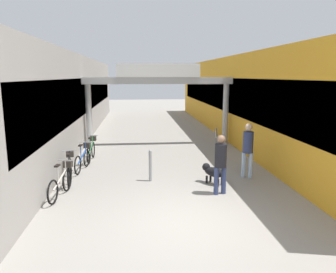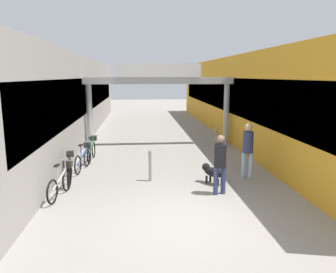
{
  "view_description": "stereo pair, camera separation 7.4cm",
  "coord_description": "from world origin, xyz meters",
  "px_view_note": "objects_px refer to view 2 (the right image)",
  "views": [
    {
      "loc": [
        -1.08,
        -7.16,
        3.38
      ],
      "look_at": [
        0.0,
        3.95,
        1.3
      ],
      "focal_mm": 35.0,
      "sensor_mm": 36.0,
      "label": 1
    },
    {
      "loc": [
        -1.01,
        -7.16,
        3.38
      ],
      "look_at": [
        0.0,
        3.95,
        1.3
      ],
      "focal_mm": 35.0,
      "sensor_mm": 36.0,
      "label": 2
    }
  ],
  "objects_px": {
    "bollard_post_metal": "(150,165)",
    "cafe_chair_aluminium_nearer": "(219,136)",
    "bicycle_black_second": "(70,168)",
    "bicycle_blue_third": "(83,158)",
    "pedestrian_with_dog": "(220,161)",
    "pedestrian_companion": "(248,147)",
    "bicycle_green_farthest": "(92,149)",
    "bicycle_silver_nearest": "(61,181)",
    "dog_on_leash": "(213,172)"
  },
  "relations": [
    {
      "from": "bollard_post_metal",
      "to": "cafe_chair_aluminium_nearer",
      "type": "relative_size",
      "value": 1.17
    },
    {
      "from": "bicycle_black_second",
      "to": "bicycle_blue_third",
      "type": "bearing_deg",
      "value": 80.73
    },
    {
      "from": "pedestrian_with_dog",
      "to": "pedestrian_companion",
      "type": "relative_size",
      "value": 0.95
    },
    {
      "from": "pedestrian_companion",
      "to": "bicycle_green_farthest",
      "type": "distance_m",
      "value": 6.23
    },
    {
      "from": "bicycle_blue_third",
      "to": "cafe_chair_aluminium_nearer",
      "type": "xyz_separation_m",
      "value": [
        5.86,
        3.39,
        0.1
      ]
    },
    {
      "from": "bicycle_silver_nearest",
      "to": "pedestrian_with_dog",
      "type": "bearing_deg",
      "value": -3.72
    },
    {
      "from": "pedestrian_companion",
      "to": "bollard_post_metal",
      "type": "bearing_deg",
      "value": -178.51
    },
    {
      "from": "pedestrian_companion",
      "to": "bicycle_silver_nearest",
      "type": "distance_m",
      "value": 5.97
    },
    {
      "from": "bicycle_silver_nearest",
      "to": "cafe_chair_aluminium_nearer",
      "type": "relative_size",
      "value": 1.88
    },
    {
      "from": "bicycle_green_farthest",
      "to": "bollard_post_metal",
      "type": "xyz_separation_m",
      "value": [
        2.26,
        -2.92,
        0.09
      ]
    },
    {
      "from": "dog_on_leash",
      "to": "bicycle_blue_third",
      "type": "relative_size",
      "value": 0.49
    },
    {
      "from": "bicycle_silver_nearest",
      "to": "bollard_post_metal",
      "type": "bearing_deg",
      "value": 22.98
    },
    {
      "from": "bicycle_black_second",
      "to": "bollard_post_metal",
      "type": "relative_size",
      "value": 1.62
    },
    {
      "from": "dog_on_leash",
      "to": "bicycle_green_farthest",
      "type": "xyz_separation_m",
      "value": [
        -4.22,
        3.37,
        0.05
      ]
    },
    {
      "from": "bicycle_black_second",
      "to": "bicycle_blue_third",
      "type": "distance_m",
      "value": 1.37
    },
    {
      "from": "bicycle_green_farthest",
      "to": "pedestrian_companion",
      "type": "bearing_deg",
      "value": -27.25
    },
    {
      "from": "bicycle_black_second",
      "to": "cafe_chair_aluminium_nearer",
      "type": "xyz_separation_m",
      "value": [
        6.08,
        4.75,
        0.1
      ]
    },
    {
      "from": "bicycle_silver_nearest",
      "to": "bicycle_green_farthest",
      "type": "relative_size",
      "value": 0.99
    },
    {
      "from": "bicycle_black_second",
      "to": "cafe_chair_aluminium_nearer",
      "type": "relative_size",
      "value": 1.89
    },
    {
      "from": "dog_on_leash",
      "to": "bicycle_black_second",
      "type": "height_order",
      "value": "bicycle_black_second"
    },
    {
      "from": "bicycle_green_farthest",
      "to": "bollard_post_metal",
      "type": "relative_size",
      "value": 1.62
    },
    {
      "from": "cafe_chair_aluminium_nearer",
      "to": "bicycle_green_farthest",
      "type": "bearing_deg",
      "value": -160.57
    },
    {
      "from": "pedestrian_companion",
      "to": "bollard_post_metal",
      "type": "height_order",
      "value": "pedestrian_companion"
    },
    {
      "from": "bicycle_silver_nearest",
      "to": "bollard_post_metal",
      "type": "height_order",
      "value": "bollard_post_metal"
    },
    {
      "from": "bicycle_black_second",
      "to": "bicycle_silver_nearest",
      "type": "bearing_deg",
      "value": -88.68
    },
    {
      "from": "pedestrian_companion",
      "to": "dog_on_leash",
      "type": "height_order",
      "value": "pedestrian_companion"
    },
    {
      "from": "cafe_chair_aluminium_nearer",
      "to": "bicycle_black_second",
      "type": "bearing_deg",
      "value": -142.0
    },
    {
      "from": "pedestrian_companion",
      "to": "bollard_post_metal",
      "type": "relative_size",
      "value": 1.76
    },
    {
      "from": "pedestrian_with_dog",
      "to": "bicycle_silver_nearest",
      "type": "relative_size",
      "value": 1.04
    },
    {
      "from": "dog_on_leash",
      "to": "bicycle_black_second",
      "type": "xyz_separation_m",
      "value": [
        -4.55,
        0.65,
        0.05
      ]
    },
    {
      "from": "bicycle_green_farthest",
      "to": "cafe_chair_aluminium_nearer",
      "type": "height_order",
      "value": "bicycle_green_farthest"
    },
    {
      "from": "dog_on_leash",
      "to": "pedestrian_companion",
      "type": "bearing_deg",
      "value": 22.26
    },
    {
      "from": "pedestrian_companion",
      "to": "bicycle_blue_third",
      "type": "xyz_separation_m",
      "value": [
        -5.63,
        1.47,
        -0.63
      ]
    },
    {
      "from": "dog_on_leash",
      "to": "bicycle_blue_third",
      "type": "bearing_deg",
      "value": 155.16
    },
    {
      "from": "pedestrian_with_dog",
      "to": "bicycle_blue_third",
      "type": "distance_m",
      "value": 5.26
    },
    {
      "from": "bicycle_blue_third",
      "to": "bollard_post_metal",
      "type": "bearing_deg",
      "value": -33.26
    },
    {
      "from": "pedestrian_companion",
      "to": "dog_on_leash",
      "type": "bearing_deg",
      "value": -157.74
    },
    {
      "from": "cafe_chair_aluminium_nearer",
      "to": "pedestrian_with_dog",
      "type": "bearing_deg",
      "value": -103.64
    },
    {
      "from": "cafe_chair_aluminium_nearer",
      "to": "pedestrian_companion",
      "type": "bearing_deg",
      "value": -92.73
    },
    {
      "from": "bicycle_blue_third",
      "to": "cafe_chair_aluminium_nearer",
      "type": "bearing_deg",
      "value": 30.09
    },
    {
      "from": "pedestrian_companion",
      "to": "bicycle_silver_nearest",
      "type": "height_order",
      "value": "pedestrian_companion"
    },
    {
      "from": "pedestrian_companion",
      "to": "cafe_chair_aluminium_nearer",
      "type": "bearing_deg",
      "value": 87.27
    },
    {
      "from": "bicycle_blue_third",
      "to": "cafe_chair_aluminium_nearer",
      "type": "relative_size",
      "value": 1.89
    },
    {
      "from": "bicycle_silver_nearest",
      "to": "bicycle_black_second",
      "type": "distance_m",
      "value": 1.29
    },
    {
      "from": "dog_on_leash",
      "to": "cafe_chair_aluminium_nearer",
      "type": "xyz_separation_m",
      "value": [
        1.53,
        5.4,
        0.15
      ]
    },
    {
      "from": "bollard_post_metal",
      "to": "cafe_chair_aluminium_nearer",
      "type": "bearing_deg",
      "value": 54.87
    },
    {
      "from": "dog_on_leash",
      "to": "bicycle_blue_third",
      "type": "height_order",
      "value": "bicycle_blue_third"
    },
    {
      "from": "dog_on_leash",
      "to": "bicycle_silver_nearest",
      "type": "xyz_separation_m",
      "value": [
        -4.52,
        -0.64,
        0.05
      ]
    },
    {
      "from": "bollard_post_metal",
      "to": "bicycle_green_farthest",
      "type": "bearing_deg",
      "value": 127.71
    },
    {
      "from": "cafe_chair_aluminium_nearer",
      "to": "bicycle_silver_nearest",
      "type": "bearing_deg",
      "value": -135.05
    }
  ]
}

